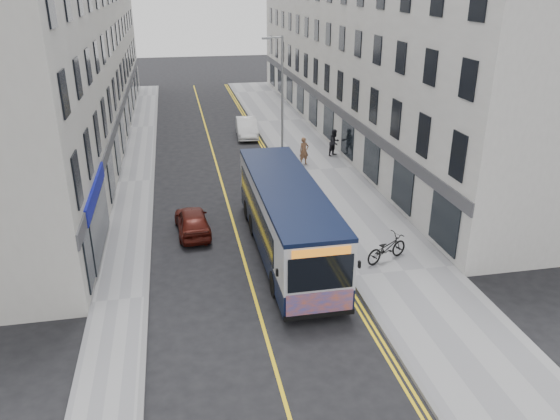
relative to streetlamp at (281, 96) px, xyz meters
name	(u,v)px	position (x,y,z in m)	size (l,w,h in m)	color
ground	(248,273)	(-4.17, -14.00, -4.38)	(140.00, 140.00, 0.00)	black
pavement_east	(320,170)	(2.08, -2.00, -4.32)	(4.50, 64.00, 0.12)	gray
pavement_west	(136,182)	(-9.17, -2.00, -4.32)	(2.00, 64.00, 0.12)	gray
kerb_east	(285,172)	(-0.17, -2.00, -4.32)	(0.18, 64.00, 0.13)	slate
kerb_west	(153,181)	(-8.17, -2.00, -4.32)	(0.18, 64.00, 0.13)	slate
road_centre_line	(220,177)	(-4.17, -2.00, -4.38)	(0.12, 64.00, 0.01)	yellow
road_dbl_yellow_inner	(278,174)	(-0.62, -2.00, -4.38)	(0.10, 64.00, 0.01)	yellow
road_dbl_yellow_outer	(281,173)	(-0.42, -2.00, -4.38)	(0.10, 64.00, 0.01)	yellow
terrace_east	(359,46)	(7.33, 7.00, 2.12)	(6.00, 46.00, 13.00)	silver
terrace_west	(72,53)	(-13.17, 7.00, 2.12)	(6.00, 46.00, 13.00)	beige
streetlamp	(281,96)	(0.00, 0.00, 0.00)	(1.32, 0.18, 8.00)	gray
city_bus	(287,217)	(-2.26, -12.57, -2.63)	(2.58, 11.05, 3.21)	black
bicycle	(387,248)	(1.68, -14.23, -3.70)	(0.75, 2.16, 1.13)	black
pedestrian_near	(304,151)	(1.33, -0.85, -3.38)	(0.64, 0.42, 1.76)	brown
pedestrian_far	(334,142)	(3.78, 0.65, -3.37)	(0.87, 0.68, 1.79)	black
car_white	(247,128)	(-1.27, 6.99, -3.67)	(1.50, 4.30, 1.42)	white
car_maroon	(192,221)	(-6.17, -9.70, -3.76)	(1.47, 3.66, 1.25)	#4B130C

